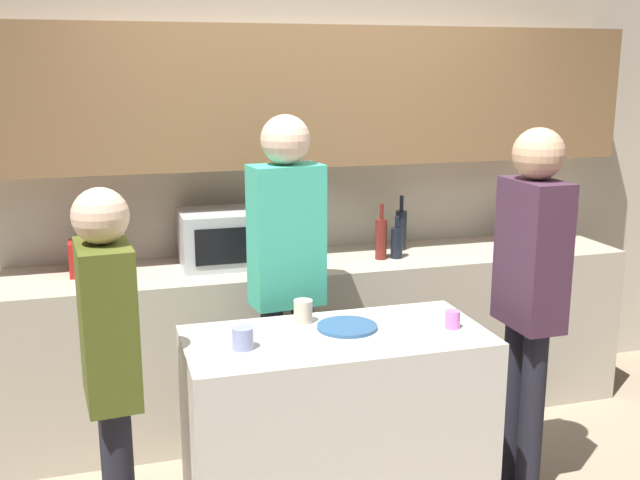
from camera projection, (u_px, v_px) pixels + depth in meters
back_wall at (304, 146)px, 4.30m from camera, size 6.40×0.40×2.70m
back_counter at (317, 339)px, 4.28m from camera, size 3.60×0.62×0.93m
kitchen_island at (336, 432)px, 3.22m from camera, size 1.27×0.60×0.89m
microwave at (228, 238)px, 4.07m from camera, size 0.52×0.39×0.30m
toaster at (95, 257)px, 3.89m from camera, size 0.26×0.16×0.18m
potted_plant at (507, 212)px, 4.52m from camera, size 0.14×0.14×0.40m
bottle_0 at (381, 238)px, 4.19m from camera, size 0.06×0.06×0.32m
bottle_1 at (397, 242)px, 4.22m from camera, size 0.07×0.07×0.24m
bottle_2 at (401, 229)px, 4.41m from camera, size 0.07×0.07×0.32m
plate_on_island at (347, 327)px, 3.19m from camera, size 0.26×0.26×0.01m
cup_0 at (243, 338)px, 2.95m from camera, size 0.09×0.09×0.09m
cup_1 at (303, 311)px, 3.26m from camera, size 0.08×0.08×0.10m
cup_2 at (452, 319)px, 3.19m from camera, size 0.06×0.06×0.08m
person_left at (287, 263)px, 3.59m from camera, size 0.36×0.23×1.77m
person_center at (110, 358)px, 2.79m from camera, size 0.22×0.36×1.57m
person_right at (530, 283)px, 3.35m from camera, size 0.23×0.34×1.73m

